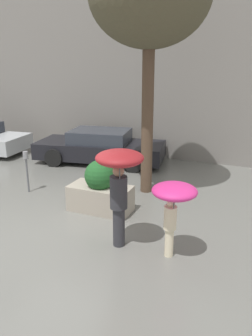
# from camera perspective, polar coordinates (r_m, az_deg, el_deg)

# --- Properties ---
(ground_plane) EXTENTS (40.00, 40.00, 0.00)m
(ground_plane) POSITION_cam_1_polar(r_m,az_deg,el_deg) (7.37, -13.29, -10.25)
(ground_plane) COLOR slate
(building_facade) EXTENTS (18.00, 0.30, 6.00)m
(building_facade) POSITION_cam_1_polar(r_m,az_deg,el_deg) (12.35, 4.28, 15.77)
(building_facade) COLOR gray
(building_facade) RESTS_ON ground
(planter_box) EXTENTS (1.50, 0.73, 1.26)m
(planter_box) POSITION_cam_1_polar(r_m,az_deg,el_deg) (7.85, -4.50, -3.86)
(planter_box) COLOR #9E9384
(planter_box) RESTS_ON ground
(person_adult) EXTENTS (0.86, 0.86, 1.95)m
(person_adult) POSITION_cam_1_polar(r_m,az_deg,el_deg) (5.91, -1.18, -1.27)
(person_adult) COLOR #2D2D33
(person_adult) RESTS_ON ground
(person_child) EXTENTS (0.79, 0.79, 1.45)m
(person_child) POSITION_cam_1_polar(r_m,az_deg,el_deg) (5.73, 8.28, -5.27)
(person_child) COLOR beige
(person_child) RESTS_ON ground
(parked_car_near) EXTENTS (4.75, 2.56, 1.17)m
(parked_car_near) POSITION_cam_1_polar(r_m,az_deg,el_deg) (11.80, -4.49, 3.67)
(parked_car_near) COLOR black
(parked_car_near) RESTS_ON ground
(parking_meter) EXTENTS (0.14, 0.14, 1.16)m
(parking_meter) POSITION_cam_1_polar(r_m,az_deg,el_deg) (9.26, -16.98, 0.86)
(parking_meter) COLOR #595B60
(parking_meter) RESTS_ON ground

